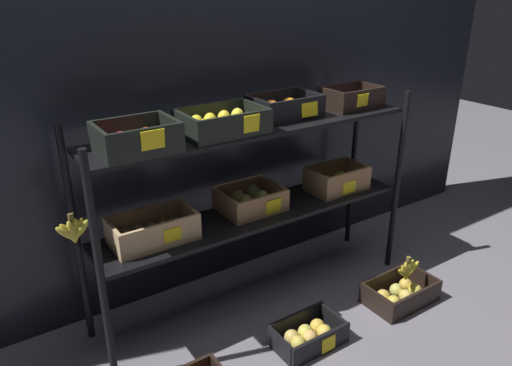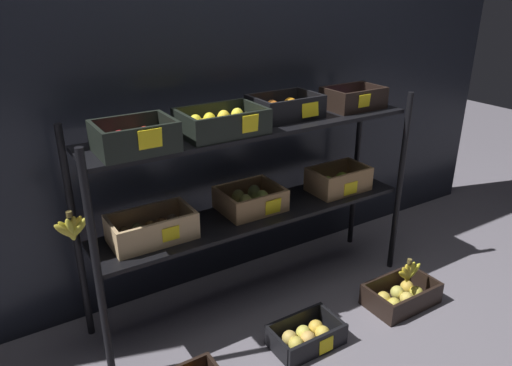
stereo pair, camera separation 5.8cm
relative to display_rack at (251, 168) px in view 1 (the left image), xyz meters
name	(u,v)px [view 1 (the left image)]	position (x,y,z in m)	size (l,w,h in m)	color
ground_plane	(256,296)	(0.03, 0.00, -0.75)	(10.00, 10.00, 0.00)	slate
storefront_wall	(215,74)	(0.03, 0.37, 0.39)	(4.06, 0.12, 2.27)	black
display_rack	(251,168)	(0.00, 0.00, 0.00)	(1.80, 0.38, 1.07)	black
crate_ground_apple_gold	(308,335)	(0.03, -0.44, -0.70)	(0.33, 0.21, 0.11)	black
crate_ground_center_apple_gold	(400,293)	(0.64, -0.46, -0.70)	(0.38, 0.23, 0.12)	black
banana_bunch_loose	(407,270)	(0.67, -0.46, -0.57)	(0.18, 0.04, 0.14)	brown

